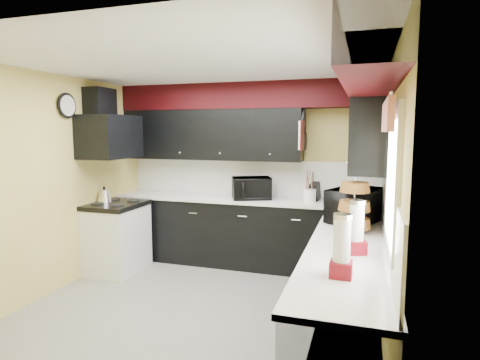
% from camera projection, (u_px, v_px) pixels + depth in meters
% --- Properties ---
extents(ground, '(3.60, 3.60, 0.00)m').
position_uv_depth(ground, '(200.00, 309.00, 4.20)').
color(ground, gray).
rests_on(ground, ground).
extents(wall_back, '(3.60, 0.06, 2.50)m').
position_uv_depth(wall_back, '(248.00, 173.00, 5.75)').
color(wall_back, '#E0C666').
rests_on(wall_back, ground).
extents(wall_right, '(0.06, 3.60, 2.50)m').
position_uv_depth(wall_right, '(387.00, 200.00, 3.51)').
color(wall_right, '#E0C666').
rests_on(wall_right, ground).
extents(wall_left, '(0.06, 3.60, 2.50)m').
position_uv_depth(wall_left, '(53.00, 184.00, 4.58)').
color(wall_left, '#E0C666').
rests_on(wall_left, ground).
extents(ceiling, '(3.60, 3.60, 0.06)m').
position_uv_depth(ceiling, '(197.00, 64.00, 3.89)').
color(ceiling, white).
rests_on(ceiling, wall_back).
extents(cab_back, '(3.60, 0.60, 0.90)m').
position_uv_depth(cab_back, '(242.00, 233.00, 5.56)').
color(cab_back, black).
rests_on(cab_back, ground).
extents(cab_right, '(0.60, 3.00, 0.90)m').
position_uv_depth(cab_right, '(348.00, 297.00, 3.41)').
color(cab_right, black).
rests_on(cab_right, ground).
extents(counter_back, '(3.62, 0.64, 0.04)m').
position_uv_depth(counter_back, '(242.00, 199.00, 5.51)').
color(counter_back, white).
rests_on(counter_back, cab_back).
extents(counter_right, '(0.64, 3.02, 0.04)m').
position_uv_depth(counter_right, '(349.00, 243.00, 3.35)').
color(counter_right, white).
rests_on(counter_right, cab_right).
extents(splash_back, '(3.60, 0.02, 0.50)m').
position_uv_depth(splash_back, '(248.00, 178.00, 5.75)').
color(splash_back, white).
rests_on(splash_back, counter_back).
extents(splash_right, '(0.02, 3.60, 0.50)m').
position_uv_depth(splash_right, '(386.00, 207.00, 3.52)').
color(splash_right, white).
rests_on(splash_right, counter_right).
extents(upper_back, '(2.60, 0.35, 0.70)m').
position_uv_depth(upper_back, '(211.00, 135.00, 5.67)').
color(upper_back, black).
rests_on(upper_back, wall_back).
extents(upper_right, '(0.35, 1.80, 0.70)m').
position_uv_depth(upper_right, '(369.00, 136.00, 4.34)').
color(upper_right, black).
rests_on(upper_right, wall_right).
extents(soffit_back, '(3.60, 0.36, 0.35)m').
position_uv_depth(soffit_back, '(245.00, 96.00, 5.45)').
color(soffit_back, black).
rests_on(soffit_back, wall_back).
extents(soffit_right, '(0.36, 3.24, 0.35)m').
position_uv_depth(soffit_right, '(371.00, 73.00, 3.26)').
color(soffit_right, black).
rests_on(soffit_right, wall_right).
extents(stove, '(0.60, 0.75, 0.86)m').
position_uv_depth(stove, '(117.00, 239.00, 5.30)').
color(stove, white).
rests_on(stove, ground).
extents(cooktop, '(0.62, 0.77, 0.06)m').
position_uv_depth(cooktop, '(116.00, 205.00, 5.25)').
color(cooktop, black).
rests_on(cooktop, stove).
extents(hood, '(0.50, 0.78, 0.55)m').
position_uv_depth(hood, '(110.00, 137.00, 5.15)').
color(hood, black).
rests_on(hood, wall_left).
extents(hood_duct, '(0.24, 0.40, 0.40)m').
position_uv_depth(hood_duct, '(100.00, 104.00, 5.14)').
color(hood_duct, black).
rests_on(hood_duct, wall_left).
extents(window, '(0.03, 0.86, 0.96)m').
position_uv_depth(window, '(394.00, 178.00, 2.62)').
color(window, white).
rests_on(window, wall_right).
extents(valance, '(0.04, 0.88, 0.20)m').
position_uv_depth(valance, '(388.00, 116.00, 2.59)').
color(valance, red).
rests_on(valance, wall_right).
extents(pan_top, '(0.03, 0.22, 0.40)m').
position_uv_depth(pan_top, '(304.00, 120.00, 5.18)').
color(pan_top, black).
rests_on(pan_top, upper_back).
extents(pan_mid, '(0.03, 0.28, 0.46)m').
position_uv_depth(pan_mid, '(302.00, 139.00, 5.08)').
color(pan_mid, black).
rests_on(pan_mid, upper_back).
extents(pan_low, '(0.03, 0.24, 0.42)m').
position_uv_depth(pan_low, '(305.00, 141.00, 5.33)').
color(pan_low, black).
rests_on(pan_low, upper_back).
extents(cut_board, '(0.03, 0.26, 0.35)m').
position_uv_depth(cut_board, '(301.00, 135.00, 4.96)').
color(cut_board, white).
rests_on(cut_board, upper_back).
extents(baskets, '(0.27, 0.27, 0.50)m').
position_uv_depth(baskets, '(354.00, 206.00, 3.65)').
color(baskets, brown).
rests_on(baskets, upper_right).
extents(clock, '(0.03, 0.30, 0.30)m').
position_uv_depth(clock, '(67.00, 106.00, 4.70)').
color(clock, black).
rests_on(clock, wall_left).
extents(deco_plate, '(0.03, 0.24, 0.24)m').
position_uv_depth(deco_plate, '(391.00, 79.00, 3.06)').
color(deco_plate, white).
rests_on(deco_plate, wall_right).
extents(toaster_oven, '(0.63, 0.59, 0.29)m').
position_uv_depth(toaster_oven, '(252.00, 188.00, 5.41)').
color(toaster_oven, black).
rests_on(toaster_oven, counter_back).
extents(microwave, '(0.61, 0.72, 0.34)m').
position_uv_depth(microwave, '(356.00, 205.00, 4.05)').
color(microwave, black).
rests_on(microwave, counter_right).
extents(utensil_crock, '(0.21, 0.21, 0.17)m').
position_uv_depth(utensil_crock, '(310.00, 195.00, 5.18)').
color(utensil_crock, white).
rests_on(utensil_crock, counter_back).
extents(knife_block, '(0.14, 0.17, 0.24)m').
position_uv_depth(knife_block, '(315.00, 192.00, 5.26)').
color(knife_block, black).
rests_on(knife_block, counter_back).
extents(kettle, '(0.22, 0.22, 0.16)m').
position_uv_depth(kettle, '(104.00, 196.00, 5.30)').
color(kettle, silver).
rests_on(kettle, cooktop).
extents(dispenser_a, '(0.17, 0.17, 0.38)m').
position_uv_depth(dispenser_a, '(356.00, 229.00, 2.99)').
color(dispenser_a, '#5B000E').
rests_on(dispenser_a, counter_right).
extents(dispenser_b, '(0.14, 0.14, 0.37)m').
position_uv_depth(dispenser_b, '(342.00, 248.00, 2.51)').
color(dispenser_b, '#6E0001').
rests_on(dispenser_b, counter_right).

